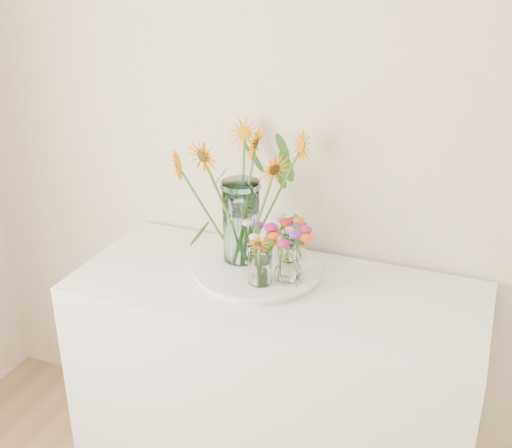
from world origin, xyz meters
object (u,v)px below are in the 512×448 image
counter (274,392)px  tray (257,271)px  small_vase_a (260,266)px  mason_jar (241,222)px  small_vase_b (288,264)px  small_vase_c (292,247)px

counter → tray: bearing=149.5°
small_vase_a → mason_jar: bearing=132.4°
tray → small_vase_b: bearing=-21.2°
mason_jar → small_vase_a: bearing=-47.6°
small_vase_a → small_vase_c: bearing=79.2°
counter → tray: 0.47m
mason_jar → small_vase_a: 0.20m
counter → small_vase_b: (0.04, 0.00, 0.54)m
tray → small_vase_c: size_ratio=4.21×
counter → small_vase_a: (-0.04, -0.05, 0.54)m
small_vase_b → counter: bearing=-178.6°
tray → small_vase_b: 0.16m
tray → mason_jar: 0.18m
tray → mason_jar: size_ratio=1.42×
mason_jar → small_vase_b: size_ratio=2.28×
counter → small_vase_c: bearing=89.2°
mason_jar → small_vase_c: (0.17, 0.07, -0.10)m
counter → tray: (-0.09, 0.05, 0.46)m
small_vase_b → small_vase_c: small_vase_b is taller
tray → small_vase_a: (0.05, -0.10, 0.08)m
small_vase_a → small_vase_c: (0.04, 0.21, -0.02)m
small_vase_b → small_vase_c: 0.16m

